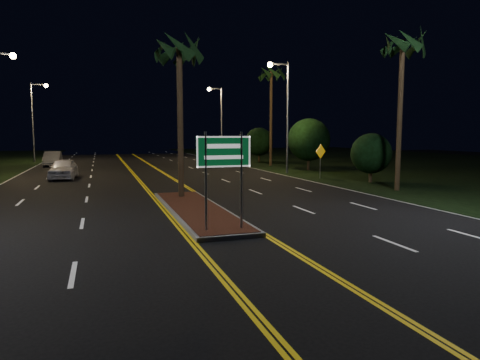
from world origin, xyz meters
name	(u,v)px	position (x,y,z in m)	size (l,w,h in m)	color
ground	(253,257)	(0.00, 0.00, 0.00)	(120.00, 120.00, 0.00)	black
grass_right	(442,165)	(30.00, 25.00, 0.00)	(40.00, 110.00, 0.01)	black
median_island	(196,210)	(0.00, 7.00, 0.08)	(2.25, 10.25, 0.17)	gray
highway_sign	(224,161)	(0.00, 2.80, 2.40)	(1.80, 0.08, 3.20)	gray
streetlight_left_far	(36,113)	(-10.61, 44.00, 5.66)	(1.91, 0.44, 9.00)	gray
streetlight_right_mid	(283,104)	(10.61, 22.00, 5.66)	(1.91, 0.44, 9.00)	gray
streetlight_right_far	(219,114)	(10.61, 42.00, 5.66)	(1.91, 0.44, 9.00)	gray
palm_median	(179,50)	(0.00, 10.50, 7.28)	(2.40, 2.40, 8.30)	#382819
palm_right_near	(403,45)	(12.50, 10.00, 8.21)	(2.40, 2.40, 9.30)	#382819
palm_right_far	(271,75)	(12.80, 30.00, 9.14)	(2.40, 2.40, 10.30)	#382819
shrub_near	(371,153)	(13.50, 14.00, 1.95)	(2.70, 2.70, 3.30)	#382819
shrub_mid	(309,140)	(14.00, 24.00, 2.73)	(3.78, 3.78, 4.62)	#382819
shrub_far	(259,142)	(13.80, 36.00, 2.34)	(3.24, 3.24, 3.96)	#382819
car_near	(63,167)	(-6.34, 22.92, 0.86)	(2.21, 5.17, 1.72)	silver
car_far	(53,157)	(-8.36, 36.78, 0.85)	(2.19, 5.11, 1.70)	#B0B5BA
warning_sign	(320,156)	(11.50, 17.28, 1.63)	(0.99, 0.41, 2.50)	gray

